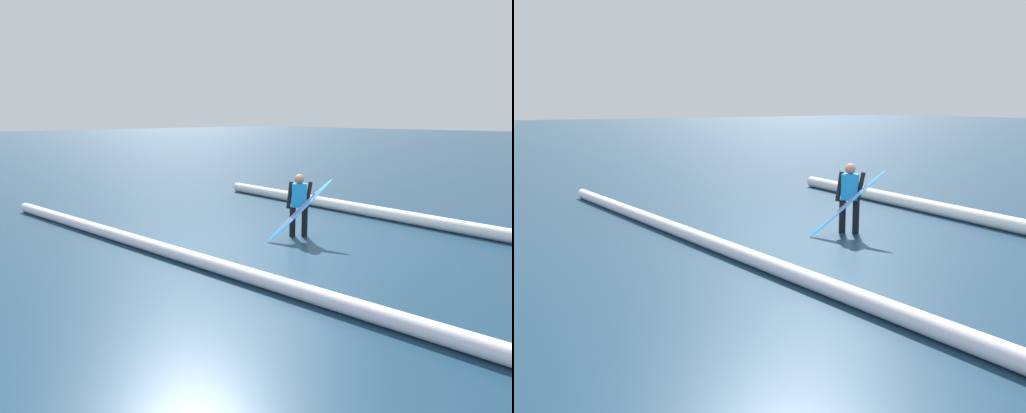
% 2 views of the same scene
% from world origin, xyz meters
% --- Properties ---
extents(ground_plane, '(168.72, 168.72, 0.00)m').
position_xyz_m(ground_plane, '(0.00, 0.00, 0.00)').
color(ground_plane, '#16344D').
extents(surfer, '(0.41, 0.50, 1.46)m').
position_xyz_m(surfer, '(0.03, -0.29, 0.82)').
color(surfer, black).
rests_on(surfer, ground_plane).
extents(surfboard, '(0.99, 1.46, 1.39)m').
position_xyz_m(surfboard, '(-0.20, -0.04, 0.68)').
color(surfboard, '#268CE5').
rests_on(surfboard, ground_plane).
extents(wave_crest_foreground, '(14.34, 1.14, 0.33)m').
position_xyz_m(wave_crest_foreground, '(-1.46, -3.25, 0.16)').
color(wave_crest_foreground, white).
rests_on(wave_crest_foreground, ground_plane).
extents(wave_crest_midground, '(16.47, 1.36, 0.27)m').
position_xyz_m(wave_crest_midground, '(-0.75, 2.64, 0.13)').
color(wave_crest_midground, white).
rests_on(wave_crest_midground, ground_plane).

